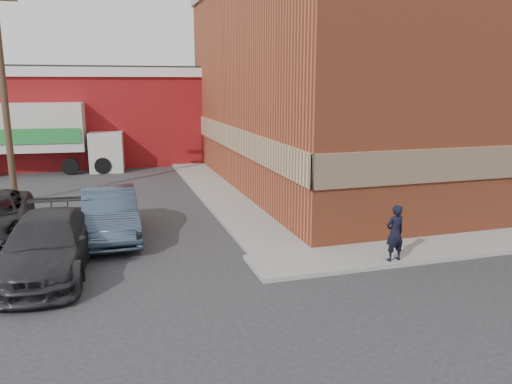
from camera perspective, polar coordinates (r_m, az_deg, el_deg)
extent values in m
plane|color=#28282B|center=(13.82, 0.53, -7.46)|extent=(90.00, 90.00, 0.00)
cube|color=#A4472A|center=(24.73, 13.50, 11.61)|extent=(14.00, 18.00, 9.00)
cube|color=tan|center=(22.19, -2.81, 6.19)|extent=(0.08, 18.16, 1.00)
cube|color=gray|center=(16.83, 26.82, -4.96)|extent=(16.00, 1.80, 0.12)
cube|color=gray|center=(22.35, -4.89, 0.38)|extent=(1.80, 18.00, 0.12)
cube|color=maroon|center=(32.54, -20.72, 7.74)|extent=(16.00, 8.00, 5.00)
cube|color=silver|center=(32.47, -21.10, 12.57)|extent=(16.30, 8.30, 0.50)
cube|color=black|center=(32.48, -21.14, 13.10)|extent=(16.00, 8.00, 0.10)
cylinder|color=#4F3827|center=(21.70, -26.92, 10.57)|extent=(0.26, 0.26, 9.00)
imported|color=black|center=(13.50, 15.59, -4.53)|extent=(0.58, 0.42, 1.50)
imported|color=#344457|center=(16.00, -16.37, -2.38)|extent=(1.67, 4.60, 1.51)
imported|color=#28282B|center=(13.59, -22.79, -5.59)|extent=(2.39, 5.12, 1.45)
cube|color=beige|center=(28.75, -24.63, 6.78)|extent=(5.93, 2.81, 2.49)
cube|color=#217F35|center=(27.66, -25.08, 5.76)|extent=(5.53, 0.52, 0.77)
cube|color=beige|center=(28.30, -16.99, 4.46)|extent=(1.91, 2.25, 2.11)
cylinder|color=black|center=(27.65, -20.44, 2.74)|extent=(0.88, 0.36, 0.86)
cylinder|color=black|center=(29.52, -19.90, 3.35)|extent=(0.88, 0.36, 0.86)
cylinder|color=black|center=(27.44, -17.08, 2.91)|extent=(0.88, 0.36, 0.86)
cylinder|color=black|center=(29.33, -16.75, 3.51)|extent=(0.88, 0.36, 0.86)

